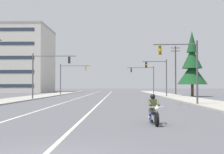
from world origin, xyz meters
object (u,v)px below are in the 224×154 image
at_px(traffic_signal_mid_right, 160,72).
at_px(utility_pole_right_far, 176,69).
at_px(traffic_signal_near_right, 185,63).
at_px(conifer_tree_right_verge_far, 192,66).
at_px(apartment_building_far_left_block, 13,60).
at_px(traffic_signal_near_left, 46,69).
at_px(traffic_signal_far_right, 146,75).
at_px(traffic_signal_mid_left, 69,74).
at_px(motorcycle_with_rider, 154,112).

bearing_deg(traffic_signal_mid_right, utility_pole_right_far, 69.25).
height_order(traffic_signal_near_right, traffic_signal_mid_right, same).
bearing_deg(conifer_tree_right_verge_far, utility_pole_right_far, 94.26).
distance_m(utility_pole_right_far, apartment_building_far_left_block, 49.70).
xyz_separation_m(traffic_signal_near_left, conifer_tree_right_verge_far, (22.53, 12.29, 1.03)).
bearing_deg(traffic_signal_far_right, conifer_tree_right_verge_far, -65.76).
distance_m(traffic_signal_mid_left, conifer_tree_right_verge_far, 23.96).
distance_m(traffic_signal_near_right, traffic_signal_mid_right, 21.12).
relative_size(traffic_signal_near_right, traffic_signal_near_left, 1.00).
distance_m(traffic_signal_near_left, apartment_building_far_left_block, 52.90).
xyz_separation_m(motorcycle_with_rider, utility_pole_right_far, (10.29, 49.43, 4.82)).
height_order(traffic_signal_near_left, conifer_tree_right_verge_far, conifer_tree_right_verge_far).
bearing_deg(traffic_signal_mid_left, conifer_tree_right_verge_far, -19.74).
height_order(traffic_signal_mid_right, conifer_tree_right_verge_far, conifer_tree_right_verge_far).
relative_size(conifer_tree_right_verge_far, apartment_building_far_left_block, 0.53).
height_order(traffic_signal_near_left, traffic_signal_far_right, same).
xyz_separation_m(traffic_signal_far_right, utility_pole_right_far, (5.84, -3.85, 1.24)).
xyz_separation_m(traffic_signal_mid_right, apartment_building_far_left_block, (-37.61, 38.58, 5.40)).
bearing_deg(apartment_building_far_left_block, traffic_signal_mid_right, -45.73).
height_order(motorcycle_with_rider, traffic_signal_near_left, traffic_signal_near_left).
relative_size(motorcycle_with_rider, apartment_building_far_left_block, 0.10).
relative_size(traffic_signal_far_right, apartment_building_far_left_block, 0.29).
relative_size(motorcycle_with_rider, traffic_signal_near_left, 0.35).
xyz_separation_m(motorcycle_with_rider, traffic_signal_mid_left, (-11.43, 46.59, 3.58)).
relative_size(traffic_signal_near_right, utility_pole_right_far, 0.61).
bearing_deg(apartment_building_far_left_block, traffic_signal_far_right, -29.86).
xyz_separation_m(motorcycle_with_rider, apartment_building_far_left_block, (-32.45, 74.47, 8.86)).
height_order(traffic_signal_mid_right, utility_pole_right_far, utility_pole_right_far).
distance_m(traffic_signal_mid_right, traffic_signal_far_right, 17.41).
distance_m(conifer_tree_right_verge_far, apartment_building_far_left_block, 56.65).
relative_size(traffic_signal_mid_right, conifer_tree_right_verge_far, 0.55).
height_order(traffic_signal_near_right, conifer_tree_right_verge_far, conifer_tree_right_verge_far).
height_order(traffic_signal_near_right, traffic_signal_near_left, same).
bearing_deg(motorcycle_with_rider, traffic_signal_near_left, 113.55).
relative_size(traffic_signal_mid_left, utility_pole_right_far, 0.61).
height_order(traffic_signal_far_right, conifer_tree_right_verge_far, conifer_tree_right_verge_far).
bearing_deg(apartment_building_far_left_block, utility_pole_right_far, -30.36).
xyz_separation_m(motorcycle_with_rider, conifer_tree_right_verge_far, (11.11, 38.50, 4.60)).
xyz_separation_m(conifer_tree_right_verge_far, apartment_building_far_left_block, (-43.55, 35.97, 4.26)).
bearing_deg(apartment_building_far_left_block, traffic_signal_near_left, -66.46).
bearing_deg(traffic_signal_near_right, traffic_signal_far_right, 90.36).
height_order(utility_pole_right_far, conifer_tree_right_verge_far, conifer_tree_right_verge_far).
bearing_deg(utility_pole_right_far, conifer_tree_right_verge_far, -85.74).
height_order(traffic_signal_near_right, utility_pole_right_far, utility_pole_right_far).
distance_m(traffic_signal_near_left, traffic_signal_mid_right, 19.20).
height_order(traffic_signal_mid_right, traffic_signal_far_right, same).
bearing_deg(apartment_building_far_left_block, traffic_signal_mid_left, -52.99).
distance_m(traffic_signal_mid_right, traffic_signal_mid_left, 19.74).
distance_m(traffic_signal_far_right, utility_pole_right_far, 7.10).
distance_m(motorcycle_with_rider, traffic_signal_mid_left, 48.10).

